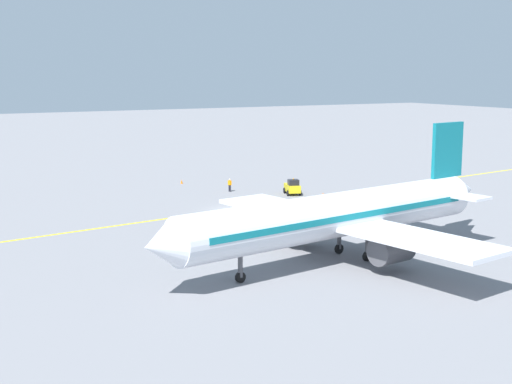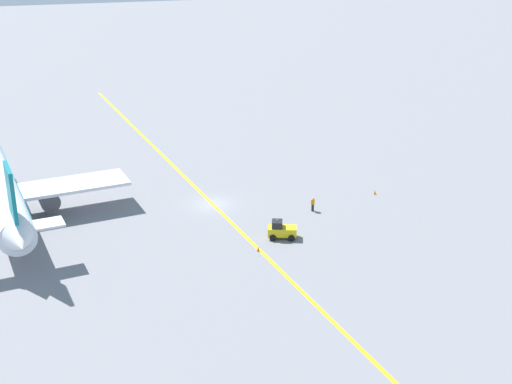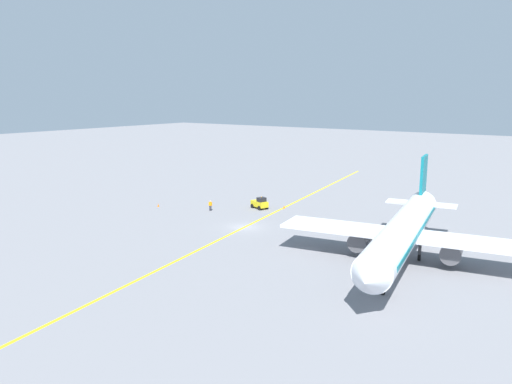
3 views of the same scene
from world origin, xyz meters
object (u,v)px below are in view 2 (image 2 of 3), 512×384
at_px(baggage_tug_white, 281,230).
at_px(ground_crew_worker, 313,204).
at_px(traffic_cone_near_nose, 375,192).
at_px(traffic_cone_mid_apron, 258,249).

distance_m(baggage_tug_white, ground_crew_worker, 8.17).
relative_size(ground_crew_worker, traffic_cone_near_nose, 3.05).
bearing_deg(traffic_cone_mid_apron, baggage_tug_white, 36.46).
height_order(traffic_cone_near_nose, traffic_cone_mid_apron, same).
xyz_separation_m(ground_crew_worker, traffic_cone_near_nose, (9.08, 2.78, -0.63)).
distance_m(ground_crew_worker, traffic_cone_mid_apron, 12.17).
distance_m(traffic_cone_near_nose, traffic_cone_mid_apron, 21.11).
bearing_deg(baggage_tug_white, traffic_cone_mid_apron, -143.54).
bearing_deg(ground_crew_worker, traffic_cone_near_nose, 17.02).
bearing_deg(baggage_tug_white, traffic_cone_near_nose, 30.41).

